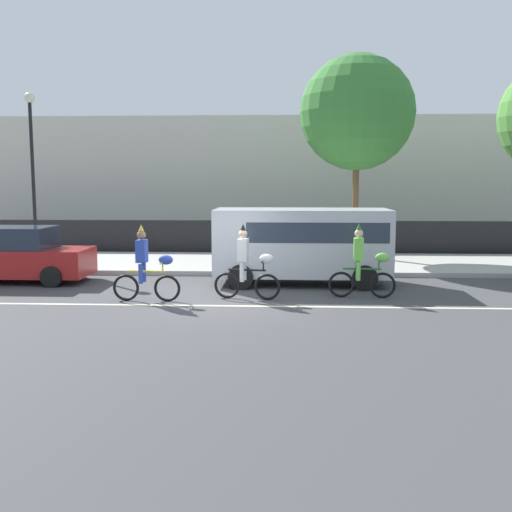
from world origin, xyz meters
name	(u,v)px	position (x,y,z in m)	size (l,w,h in m)	color
ground_plane	(220,302)	(0.00, 0.00, 0.00)	(80.00, 80.00, 0.00)	#424244
road_centre_line	(218,306)	(0.00, -0.50, 0.00)	(36.00, 0.14, 0.01)	beige
sidewalk_curb	(240,263)	(0.00, 6.50, 0.07)	(60.00, 5.00, 0.15)	#ADAAA3
fence_line	(246,238)	(0.00, 9.40, 0.70)	(40.00, 0.08, 1.40)	black
building_backdrop	(225,180)	(-1.70, 18.00, 3.02)	(28.00, 8.00, 6.04)	beige
parade_cyclist_cobalt	(147,268)	(-1.83, -0.03, 0.84)	(1.72, 0.50, 1.92)	black
parade_cyclist_zebra	(248,266)	(0.66, 0.36, 0.84)	(1.71, 0.52, 1.92)	black
parade_cyclist_lime	(363,265)	(3.59, 0.69, 0.84)	(1.72, 0.50, 1.92)	black
parked_van_silver	(304,240)	(2.16, 2.70, 1.28)	(5.00, 2.22, 2.18)	silver
parked_car_red	(19,256)	(-6.28, 2.64, 0.78)	(4.10, 1.92, 1.64)	#AD1E1E
street_lamp_post	(32,152)	(-7.25, 6.17, 3.99)	(0.36, 0.36, 5.86)	black
street_tree_near_lamp	(357,113)	(4.22, 8.09, 5.47)	(4.23, 4.23, 7.44)	brown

